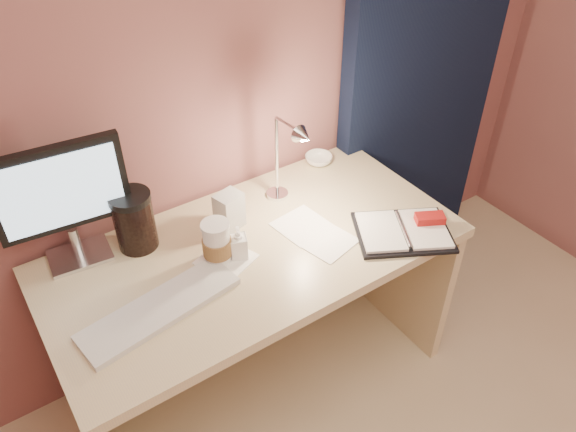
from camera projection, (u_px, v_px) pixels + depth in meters
room at (412, 41)px, 2.26m from camera, size 3.50×3.50×3.50m
desk at (246, 282)px, 2.08m from camera, size 1.40×0.70×0.73m
monitor at (61, 195)px, 1.69m from camera, size 0.40×0.16×0.43m
keyboard at (160, 308)px, 1.66m from camera, size 0.51×0.22×0.02m
planner at (405, 230)px, 1.94m from camera, size 0.40×0.37×0.05m
paper_a at (327, 241)px, 1.91m from camera, size 0.20×0.20×0.00m
paper_b at (302, 225)px, 1.98m from camera, size 0.19×0.19×0.00m
paper_c at (226, 259)px, 1.84m from camera, size 0.21×0.21×0.00m
coffee_cup at (217, 244)px, 1.80m from camera, size 0.09×0.09×0.15m
bowl at (319, 159)px, 2.29m from camera, size 0.11×0.11×0.03m
lotion_bottle at (238, 242)px, 1.82m from camera, size 0.07×0.07×0.12m
dark_jar at (135, 223)px, 1.84m from camera, size 0.13×0.13×0.19m
product_box at (229, 211)px, 1.94m from camera, size 0.10×0.09×0.13m
desk_lamp at (289, 157)px, 1.92m from camera, size 0.09×0.22×0.35m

